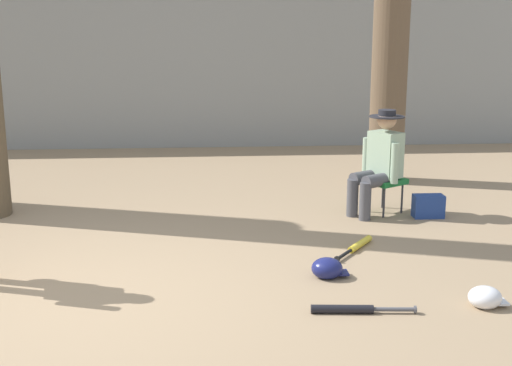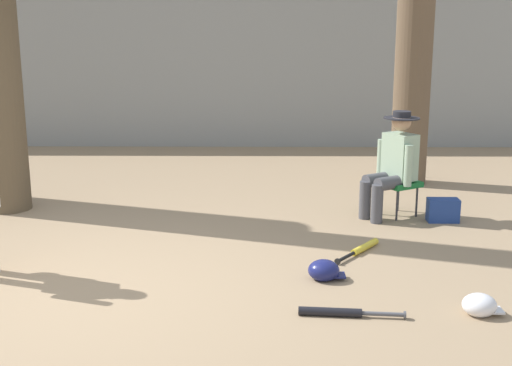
% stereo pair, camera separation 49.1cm
% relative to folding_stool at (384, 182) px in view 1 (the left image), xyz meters
% --- Properties ---
extents(ground_plane, '(60.00, 60.00, 0.00)m').
position_rel_folding_stool_xyz_m(ground_plane, '(-3.02, -2.38, -0.36)').
color(ground_plane, '#937A5B').
extents(concrete_back_wall, '(18.00, 0.36, 2.62)m').
position_rel_folding_stool_xyz_m(concrete_back_wall, '(-3.02, 4.69, 0.95)').
color(concrete_back_wall, gray).
rests_on(concrete_back_wall, ground).
extents(folding_stool, '(0.55, 0.55, 0.41)m').
position_rel_folding_stool_xyz_m(folding_stool, '(0.00, 0.00, 0.00)').
color(folding_stool, '#196B2D').
rests_on(folding_stool, ground).
extents(seated_spectator, '(0.66, 0.58, 1.20)m').
position_rel_folding_stool_xyz_m(seated_spectator, '(-0.08, -0.05, 0.28)').
color(seated_spectator, '#47474C').
rests_on(seated_spectator, ground).
extents(handbag_beside_stool, '(0.34, 0.18, 0.26)m').
position_rel_folding_stool_xyz_m(handbag_beside_stool, '(0.46, -0.24, -0.23)').
color(handbag_beside_stool, navy).
rests_on(handbag_beside_stool, ground).
extents(bat_black_composite, '(0.80, 0.13, 0.07)m').
position_rel_folding_stool_xyz_m(bat_black_composite, '(-0.97, -2.76, -0.33)').
color(bat_black_composite, black).
rests_on(bat_black_composite, ground).
extents(bat_yellow_trainer, '(0.50, 0.64, 0.07)m').
position_rel_folding_stool_xyz_m(bat_yellow_trainer, '(-0.59, -1.28, -0.33)').
color(bat_yellow_trainer, yellow).
rests_on(bat_yellow_trainer, ground).
extents(batting_helmet_white, '(0.30, 0.23, 0.18)m').
position_rel_folding_stool_xyz_m(batting_helmet_white, '(0.09, -2.71, -0.29)').
color(batting_helmet_white, silver).
rests_on(batting_helmet_white, ground).
extents(batting_helmet_navy, '(0.32, 0.25, 0.18)m').
position_rel_folding_stool_xyz_m(batting_helmet_navy, '(-1.02, -2.00, -0.28)').
color(batting_helmet_navy, navy).
rests_on(batting_helmet_navy, ground).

